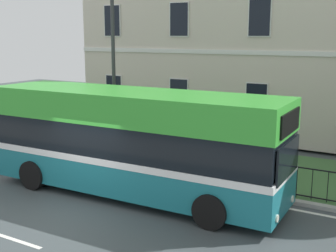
{
  "coord_description": "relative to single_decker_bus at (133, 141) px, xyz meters",
  "views": [
    {
      "loc": [
        8.55,
        -8.72,
        4.98
      ],
      "look_at": [
        1.32,
        3.66,
        2.04
      ],
      "focal_mm": 47.63,
      "sensor_mm": 36.0,
      "label": 1
    }
  ],
  "objects": [
    {
      "name": "ground_plane",
      "position": [
        -0.83,
        -1.38,
        -1.75
      ],
      "size": [
        60.0,
        56.0,
        0.18
      ],
      "color": "#3E4649"
    },
    {
      "name": "litter_bin",
      "position": [
        0.41,
        2.93,
        -1.05
      ],
      "size": [
        0.5,
        0.5,
        1.12
      ],
      "color": "black",
      "rests_on": "ground_plane"
    },
    {
      "name": "iron_verge_railing",
      "position": [
        1.21,
        2.05,
        -1.11
      ],
      "size": [
        14.03,
        0.04,
        0.97
      ],
      "color": "black",
      "rests_on": "ground_plane"
    },
    {
      "name": "single_decker_bus",
      "position": [
        0.0,
        0.0,
        0.0
      ],
      "size": [
        9.7,
        2.79,
        3.3
      ],
      "rotation": [
        0.0,
        0.0,
        0.02
      ],
      "color": "#1B6F7C",
      "rests_on": "ground_plane"
    },
    {
      "name": "street_lamp_post",
      "position": [
        -2.6,
        2.53,
        2.24
      ],
      "size": [
        0.36,
        0.24,
        6.72
      ],
      "color": "#333338",
      "rests_on": "ground_plane"
    }
  ]
}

